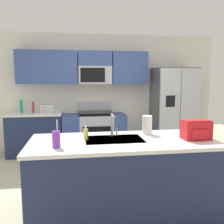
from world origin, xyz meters
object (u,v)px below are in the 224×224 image
(soap_dispenser, at_px, (86,134))
(paper_towel_roll, at_px, (147,125))
(pepper_mill, at_px, (33,107))
(drink_cup_purple, at_px, (56,139))
(backpack, at_px, (196,129))
(toaster, at_px, (47,109))
(range_oven, at_px, (94,132))
(refrigerator, at_px, (173,109))
(sink_faucet, at_px, (113,123))
(bottle_teal, at_px, (21,106))

(soap_dispenser, bearing_deg, paper_towel_roll, 13.16)
(paper_towel_roll, bearing_deg, pepper_mill, 128.19)
(drink_cup_purple, xyz_separation_m, backpack, (1.61, 0.12, 0.03))
(toaster, bearing_deg, range_oven, 3.05)
(refrigerator, relative_size, paper_towel_roll, 7.71)
(paper_towel_roll, bearing_deg, drink_cup_purple, -157.18)
(range_oven, height_order, drink_cup_purple, drink_cup_purple)
(sink_faucet, relative_size, backpack, 0.88)
(pepper_mill, bearing_deg, paper_towel_roll, -51.81)
(pepper_mill, distance_m, backpack, 3.48)
(refrigerator, distance_m, backpack, 2.67)
(range_oven, distance_m, pepper_mill, 1.40)
(toaster, relative_size, paper_towel_roll, 1.17)
(bottle_teal, bearing_deg, drink_cup_purple, -71.76)
(range_oven, relative_size, toaster, 4.86)
(drink_cup_purple, bearing_deg, bottle_teal, 108.24)
(backpack, bearing_deg, paper_towel_roll, 144.99)
(soap_dispenser, bearing_deg, range_oven, 83.38)
(drink_cup_purple, relative_size, paper_towel_roll, 1.23)
(toaster, bearing_deg, bottle_teal, 169.47)
(range_oven, bearing_deg, bottle_teal, 178.22)
(toaster, bearing_deg, soap_dispenser, -73.81)
(pepper_mill, relative_size, drink_cup_purple, 0.80)
(toaster, height_order, sink_faucet, sink_faucet)
(refrigerator, bearing_deg, toaster, 179.60)
(drink_cup_purple, distance_m, backpack, 1.61)
(sink_faucet, distance_m, backpack, 1.00)
(range_oven, xyz_separation_m, drink_cup_purple, (-0.60, -2.74, 0.55))
(range_oven, xyz_separation_m, bottle_teal, (-1.52, 0.05, 0.59))
(soap_dispenser, bearing_deg, toaster, 106.19)
(refrigerator, height_order, toaster, refrigerator)
(toaster, height_order, pepper_mill, pepper_mill)
(pepper_mill, height_order, paper_towel_roll, paper_towel_roll)
(refrigerator, distance_m, drink_cup_purple, 3.58)
(paper_towel_roll, bearing_deg, toaster, 123.96)
(sink_faucet, xyz_separation_m, backpack, (0.95, -0.28, -0.05))
(soap_dispenser, bearing_deg, drink_cup_purple, -138.26)
(range_oven, relative_size, pepper_mill, 5.77)
(range_oven, height_order, sink_faucet, sink_faucet)
(refrigerator, bearing_deg, pepper_mill, 178.70)
(range_oven, xyz_separation_m, soap_dispenser, (-0.29, -2.46, 0.53))
(pepper_mill, height_order, backpack, pepper_mill)
(refrigerator, bearing_deg, drink_cup_purple, -131.75)
(pepper_mill, distance_m, bottle_teal, 0.25)
(toaster, relative_size, pepper_mill, 1.19)
(bottle_teal, relative_size, drink_cup_purple, 0.91)
(range_oven, height_order, toaster, range_oven)
(range_oven, xyz_separation_m, toaster, (-0.98, -0.05, 0.55))
(paper_towel_roll, relative_size, backpack, 0.75)
(toaster, distance_m, sink_faucet, 2.51)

